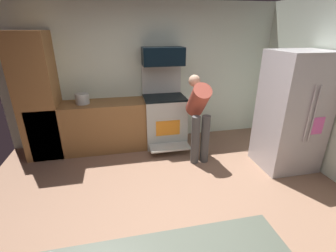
% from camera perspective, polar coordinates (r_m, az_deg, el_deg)
% --- Properties ---
extents(ground_plane, '(5.20, 4.80, 0.02)m').
position_cam_1_polar(ground_plane, '(3.15, 1.83, -20.22)').
color(ground_plane, '#84614C').
extents(wall_back, '(5.20, 0.12, 2.60)m').
position_cam_1_polar(wall_back, '(4.70, -4.90, 12.20)').
color(wall_back, silver).
rests_on(wall_back, ground).
extents(lower_cabinet_run, '(2.40, 0.60, 0.90)m').
position_cam_1_polar(lower_cabinet_run, '(4.56, -15.22, 0.02)').
color(lower_cabinet_run, olive).
rests_on(lower_cabinet_run, ground).
extents(cabinet_column, '(0.60, 0.60, 2.10)m').
position_cam_1_polar(cabinet_column, '(4.56, -28.66, 6.01)').
color(cabinet_column, olive).
rests_on(cabinet_column, ground).
extents(oven_range, '(0.76, 0.95, 1.51)m').
position_cam_1_polar(oven_range, '(4.59, -0.87, 1.77)').
color(oven_range, '#B7BEB6').
rests_on(oven_range, ground).
extents(microwave, '(0.74, 0.38, 0.32)m').
position_cam_1_polar(microwave, '(4.41, -1.20, 16.39)').
color(microwave, black).
rests_on(microwave, oven_range).
extents(refrigerator, '(0.84, 0.76, 1.84)m').
position_cam_1_polar(refrigerator, '(4.15, 27.63, 2.93)').
color(refrigerator, '#BBB6BB').
rests_on(refrigerator, ground).
extents(person_cook, '(0.31, 0.64, 1.41)m').
position_cam_1_polar(person_cook, '(3.94, 7.36, 3.21)').
color(person_cook, '#454545').
rests_on(person_cook, ground).
extents(stock_pot, '(0.24, 0.24, 0.18)m').
position_cam_1_polar(stock_pot, '(4.42, -19.89, 6.19)').
color(stock_pot, '#B0B7B5').
rests_on(stock_pot, lower_cabinet_run).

